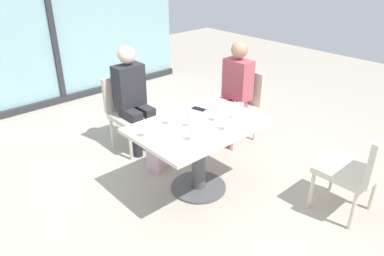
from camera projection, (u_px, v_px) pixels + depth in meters
The scene contains 18 objects.
ground_plane at pixel (199, 188), 3.70m from camera, with size 12.00×12.00×0.00m, color #A89E8E.
window_wall_backdrop at pixel (51, 24), 5.29m from camera, with size 4.43×0.10×2.70m.
dining_table_main at pixel (199, 142), 3.46m from camera, with size 1.25×0.85×0.73m.
chair_near_window at pixel (129, 108), 4.30m from camera, with size 0.46×0.51×0.87m.
chair_far_right at pixel (239, 102), 4.49m from camera, with size 0.50×0.46×0.87m.
chair_front_right at pixel (360, 168), 3.13m from camera, with size 0.46×0.50×0.87m.
person_near_window at pixel (133, 95), 4.14m from camera, with size 0.34×0.39×1.26m.
person_far_right at pixel (234, 88), 4.34m from camera, with size 0.39×0.34×1.26m.
wine_glass_0 at pixel (217, 108), 3.38m from camera, with size 0.07×0.07×0.18m.
wine_glass_1 at pixel (144, 123), 3.09m from camera, with size 0.07×0.07×0.18m.
wine_glass_2 at pixel (170, 111), 3.31m from camera, with size 0.07×0.07×0.18m.
wine_glass_3 at pixel (193, 127), 3.03m from camera, with size 0.07×0.07×0.18m.
wine_glass_4 at pixel (227, 117), 3.21m from camera, with size 0.07×0.07×0.18m.
wine_glass_5 at pixel (235, 106), 3.43m from camera, with size 0.07×0.07×0.18m.
wine_glass_6 at pixel (190, 113), 3.27m from camera, with size 0.07×0.07×0.18m.
coffee_cup at pixel (240, 108), 3.61m from camera, with size 0.08×0.08×0.09m, color white.
cell_phone_on_table at pixel (199, 109), 3.69m from camera, with size 0.07×0.14×0.01m, color black.
handbag_0 at pixel (160, 156), 4.01m from camera, with size 0.30×0.16×0.28m, color beige.
Camera 1 is at (-2.09, -2.21, 2.20)m, focal length 33.67 mm.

